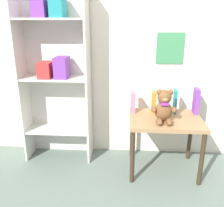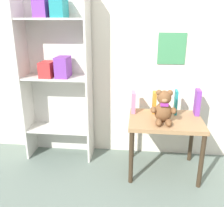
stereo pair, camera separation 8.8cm
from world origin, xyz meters
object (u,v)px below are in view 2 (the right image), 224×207
book_standing_orange (154,102)px  book_standing_teal (176,102)px  bookshelf_side (57,67)px  book_standing_purple (197,102)px  book_standing_pink (133,102)px  display_table (165,127)px  teddy_bear (164,108)px

book_standing_orange → book_standing_teal: 0.20m
bookshelf_side → book_standing_orange: bearing=-4.1°
book_standing_orange → book_standing_purple: bearing=-1.1°
book_standing_orange → book_standing_purple: 0.40m
book_standing_orange → book_standing_teal: size_ratio=0.88×
bookshelf_side → book_standing_pink: bearing=-5.7°
bookshelf_side → book_standing_purple: bookshelf_side is taller
book_standing_pink → book_standing_purple: bearing=-2.4°
bookshelf_side → book_standing_purple: (1.35, -0.08, -0.29)m
display_table → book_standing_purple: size_ratio=2.73×
display_table → book_standing_pink: (-0.30, 0.15, 0.17)m
bookshelf_side → display_table: bearing=-12.2°
teddy_bear → book_standing_teal: (0.13, 0.22, -0.02)m
book_standing_pink → book_standing_teal: bearing=-3.7°
display_table → teddy_bear: teddy_bear is taller
bookshelf_side → book_standing_teal: size_ratio=7.43×
book_standing_orange → display_table: bearing=-57.8°
book_standing_pink → book_standing_orange: 0.20m
teddy_bear → book_standing_teal: size_ratio=1.26×
bookshelf_side → book_standing_teal: bookshelf_side is taller
teddy_bear → book_standing_pink: bearing=139.3°
display_table → book_standing_pink: book_standing_pink is taller
book_standing_purple → teddy_bear: bearing=-143.2°
book_standing_orange → book_standing_teal: bearing=-4.7°
display_table → book_standing_orange: bearing=122.1°
bookshelf_side → book_standing_orange: (0.95, -0.07, -0.31)m
teddy_bear → book_standing_purple: size_ratio=1.21×
book_standing_pink → book_standing_teal: size_ratio=0.87×
teddy_bear → book_standing_purple: 0.40m
bookshelf_side → book_standing_orange: bookshelf_side is taller
display_table → teddy_bear: bearing=-114.2°
book_standing_teal → book_standing_orange: bearing=175.1°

